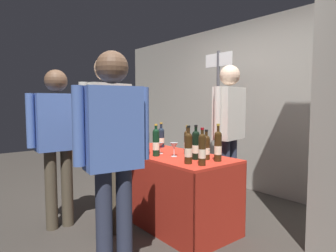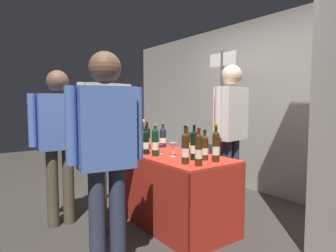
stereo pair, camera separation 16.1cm
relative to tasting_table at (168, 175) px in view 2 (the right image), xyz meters
name	(u,v)px [view 2 (the right image)]	position (x,y,z in m)	size (l,w,h in m)	color
ground_plane	(168,221)	(0.00, 0.00, -0.52)	(12.00, 12.00, 0.00)	#38332D
back_partition	(268,106)	(0.00, 1.77, 0.74)	(6.67, 0.12, 2.52)	#9E998E
tasting_table	(168,175)	(0.00, 0.00, 0.00)	(1.56, 0.69, 0.76)	red
featured_wine_bottle	(147,138)	(-0.39, -0.03, 0.38)	(0.07, 0.07, 0.33)	black
display_bottle_0	(216,146)	(0.63, 0.10, 0.39)	(0.07, 0.07, 0.36)	#38230F
display_bottle_1	(205,147)	(0.50, 0.07, 0.36)	(0.07, 0.07, 0.29)	#38230F
display_bottle_2	(155,142)	(0.05, -0.20, 0.39)	(0.07, 0.07, 0.33)	black
display_bottle_3	(146,142)	(-0.10, -0.22, 0.37)	(0.07, 0.07, 0.31)	black
display_bottle_4	(194,145)	(0.43, 0.00, 0.38)	(0.08, 0.08, 0.34)	black
display_bottle_5	(187,142)	(0.16, 0.14, 0.37)	(0.07, 0.07, 0.31)	#38230F
display_bottle_6	(199,149)	(0.67, -0.15, 0.39)	(0.07, 0.07, 0.34)	#38230F
display_bottle_7	(185,148)	(0.53, -0.19, 0.39)	(0.07, 0.07, 0.35)	#38230F
display_bottle_8	(163,137)	(-0.39, 0.21, 0.36)	(0.08, 0.08, 0.31)	#192333
wine_glass_near_vendor	(173,147)	(0.18, -0.07, 0.34)	(0.08, 0.08, 0.14)	silver
wine_glass_mid	(160,145)	(-0.04, -0.08, 0.33)	(0.08, 0.08, 0.12)	silver
flower_vase	(142,137)	(-0.62, 0.03, 0.36)	(0.11, 0.11, 0.42)	tan
brochure_stand	(136,145)	(-0.32, -0.22, 0.31)	(0.12, 0.01, 0.14)	silver
vendor_presenter	(231,124)	(0.20, 0.77, 0.54)	(0.28, 0.59, 1.75)	#2D3347
taster_foreground_right	(59,133)	(-0.59, -0.99, 0.47)	(0.23, 0.59, 1.65)	#4C4233
taster_foreground_left	(106,145)	(0.60, -0.98, 0.49)	(0.27, 0.56, 1.68)	#2D3347
taster_foreground_centre	(107,128)	(-0.08, -0.68, 0.54)	(0.29, 0.59, 1.75)	#4C4233
booth_signpost	(222,107)	(-0.30, 1.14, 0.72)	(0.47, 0.04, 2.02)	#47474C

